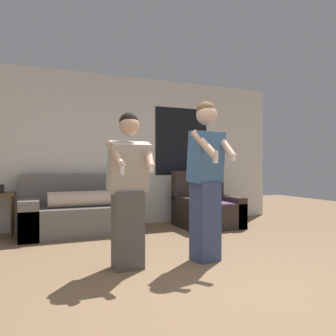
% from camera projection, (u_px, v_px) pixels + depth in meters
% --- Properties ---
extents(ground_plane, '(14.00, 14.00, 0.00)m').
position_uv_depth(ground_plane, '(213.00, 283.00, 2.98)').
color(ground_plane, '#846647').
extents(wall_back, '(6.34, 0.07, 2.70)m').
position_uv_depth(wall_back, '(122.00, 151.00, 5.96)').
color(wall_back, silver).
rests_on(wall_back, ground_plane).
extents(couch, '(1.77, 0.89, 0.94)m').
position_uv_depth(couch, '(79.00, 213.00, 5.21)').
color(couch, slate).
rests_on(couch, ground_plane).
extents(armchair, '(1.00, 0.94, 0.98)m').
position_uv_depth(armchair, '(206.00, 209.00, 5.81)').
color(armchair, '#332823').
rests_on(armchair, ground_plane).
extents(person_left, '(0.47, 0.51, 1.62)m').
position_uv_depth(person_left, '(128.00, 190.00, 3.40)').
color(person_left, '#56514C').
rests_on(person_left, ground_plane).
extents(person_right, '(0.45, 0.52, 1.80)m').
position_uv_depth(person_right, '(206.00, 177.00, 3.69)').
color(person_right, '#384770').
rests_on(person_right, ground_plane).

